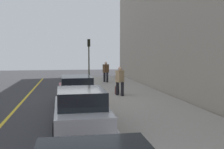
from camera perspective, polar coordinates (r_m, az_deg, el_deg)
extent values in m
plane|color=#333335|center=(15.35, -7.12, -5.74)|extent=(56.00, 56.00, 0.00)
cube|color=#A39E93|center=(15.83, 4.95, -5.13)|extent=(28.00, 4.60, 0.15)
cube|color=gold|center=(15.54, -19.05, -5.83)|extent=(28.00, 0.14, 0.01)
cube|color=white|center=(9.90, -1.41, -10.93)|extent=(6.26, 0.56, 0.22)
cylinder|color=black|center=(10.96, -11.77, -8.35)|extent=(0.65, 0.24, 0.64)
cylinder|color=black|center=(11.07, -2.96, -8.12)|extent=(0.65, 0.24, 0.64)
cylinder|color=black|center=(8.46, -11.91, -12.32)|extent=(0.65, 0.24, 0.64)
cylinder|color=black|center=(8.60, -0.39, -11.93)|extent=(0.65, 0.24, 0.64)
cube|color=#B7BABF|center=(9.66, -6.82, -8.41)|extent=(4.23, 1.91, 0.64)
cube|color=black|center=(9.34, -6.76, -4.99)|extent=(2.22, 1.65, 0.60)
cylinder|color=black|center=(16.10, -11.11, -4.15)|extent=(0.65, 0.24, 0.64)
cylinder|color=black|center=(16.21, -5.14, -4.02)|extent=(0.65, 0.24, 0.64)
cylinder|color=black|center=(13.36, -10.93, -5.98)|extent=(0.65, 0.24, 0.64)
cylinder|color=black|center=(13.49, -3.74, -5.80)|extent=(0.65, 0.24, 0.64)
cube|color=maroon|center=(14.72, -7.76, -3.86)|extent=(4.55, 1.96, 0.64)
cube|color=black|center=(14.42, -7.73, -1.56)|extent=(2.39, 1.68, 0.60)
cylinder|color=black|center=(23.84, -1.64, -0.56)|extent=(0.20, 0.20, 0.86)
cylinder|color=black|center=(23.54, -1.03, -0.63)|extent=(0.20, 0.20, 0.86)
cube|color=brown|center=(23.63, -1.34, 1.32)|extent=(0.52, 0.58, 0.73)
sphere|color=beige|center=(23.60, -1.34, 2.49)|extent=(0.24, 0.24, 0.24)
cylinder|color=black|center=(16.13, 2.25, -3.15)|extent=(0.20, 0.20, 0.84)
cylinder|color=black|center=(16.38, 1.19, -3.02)|extent=(0.20, 0.20, 0.84)
cube|color=tan|center=(16.17, 1.72, -0.36)|extent=(0.54, 0.57, 0.71)
sphere|color=#D8AD8C|center=(16.13, 1.73, 1.31)|extent=(0.23, 0.23, 0.23)
cylinder|color=#2D2D19|center=(25.29, -5.00, 2.39)|extent=(0.12, 0.12, 3.20)
cube|color=black|center=(25.29, -5.03, 6.82)|extent=(0.26, 0.26, 0.70)
sphere|color=red|center=(25.45, -5.07, 7.28)|extent=(0.14, 0.14, 0.14)
sphere|color=orange|center=(25.44, -5.06, 6.78)|extent=(0.14, 0.14, 0.14)
sphere|color=green|center=(25.43, -5.06, 6.29)|extent=(0.14, 0.14, 0.14)
cube|color=#471E19|center=(16.76, 1.10, -3.44)|extent=(0.34, 0.22, 0.50)
cylinder|color=#4C4C4C|center=(16.70, 1.10, -1.98)|extent=(0.03, 0.03, 0.36)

